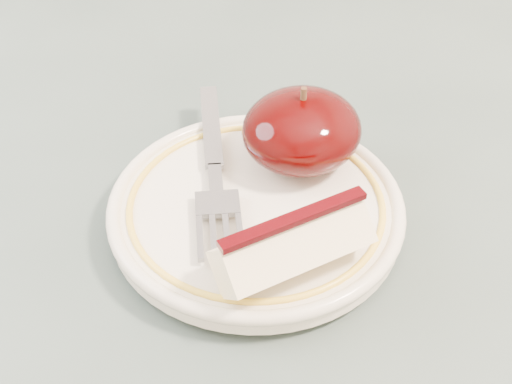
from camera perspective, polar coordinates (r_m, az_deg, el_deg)
name	(u,v)px	position (r m, az deg, el deg)	size (l,w,h in m)	color
table	(360,351)	(0.50, 8.30, -12.50)	(0.90, 0.90, 0.75)	brown
plate	(256,209)	(0.44, 0.00, -1.35)	(0.18, 0.18, 0.02)	beige
apple_half	(302,130)	(0.46, 3.68, 4.96)	(0.08, 0.07, 0.06)	black
apple_wedge	(293,245)	(0.39, 2.96, -4.29)	(0.09, 0.04, 0.04)	beige
fork	(215,167)	(0.46, -3.33, 1.97)	(0.08, 0.17, 0.00)	#919499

